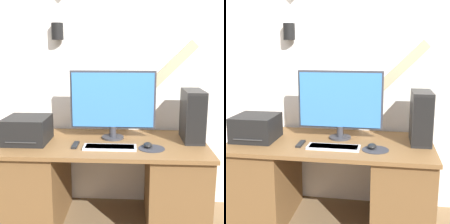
{
  "view_description": "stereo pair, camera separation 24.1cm",
  "coord_description": "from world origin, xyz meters",
  "views": [
    {
      "loc": [
        0.2,
        -1.97,
        1.44
      ],
      "look_at": [
        0.06,
        0.38,
        0.95
      ],
      "focal_mm": 50.0,
      "sensor_mm": 36.0,
      "label": 1
    },
    {
      "loc": [
        0.44,
        -1.95,
        1.44
      ],
      "look_at": [
        0.06,
        0.38,
        0.95
      ],
      "focal_mm": 50.0,
      "sensor_mm": 36.0,
      "label": 2
    }
  ],
  "objects": [
    {
      "name": "remote_control",
      "position": [
        -0.21,
        0.27,
        0.71
      ],
      "size": [
        0.04,
        0.16,
        0.02
      ],
      "color": "black",
      "rests_on": "desk"
    },
    {
      "name": "mousepad",
      "position": [
        0.36,
        0.23,
        0.71
      ],
      "size": [
        0.2,
        0.2,
        0.0
      ],
      "color": "#2D2D33",
      "rests_on": "desk"
    },
    {
      "name": "monitor",
      "position": [
        0.06,
        0.49,
        1.01
      ],
      "size": [
        0.69,
        0.18,
        0.55
      ],
      "color": "#333338",
      "rests_on": "desk"
    },
    {
      "name": "mouse",
      "position": [
        0.34,
        0.26,
        0.73
      ],
      "size": [
        0.07,
        0.1,
        0.03
      ],
      "color": "black",
      "rests_on": "mousepad"
    },
    {
      "name": "wall_back",
      "position": [
        0.0,
        0.82,
        1.36
      ],
      "size": [
        6.4,
        0.15,
        2.88
      ],
      "color": "white",
      "rests_on": "ground_plane"
    },
    {
      "name": "printer",
      "position": [
        -0.6,
        0.35,
        0.8
      ],
      "size": [
        0.33,
        0.34,
        0.2
      ],
      "color": "black",
      "rests_on": "desk"
    },
    {
      "name": "desk",
      "position": [
        0.0,
        0.38,
        0.37
      ],
      "size": [
        1.6,
        0.77,
        0.7
      ],
      "color": "brown",
      "rests_on": "ground_plane"
    },
    {
      "name": "keyboard",
      "position": [
        0.05,
        0.22,
        0.71
      ],
      "size": [
        0.39,
        0.13,
        0.02
      ],
      "color": "silver",
      "rests_on": "desk"
    },
    {
      "name": "computer_tower",
      "position": [
        0.7,
        0.48,
        0.91
      ],
      "size": [
        0.15,
        0.34,
        0.4
      ],
      "color": "black",
      "rests_on": "desk"
    }
  ]
}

